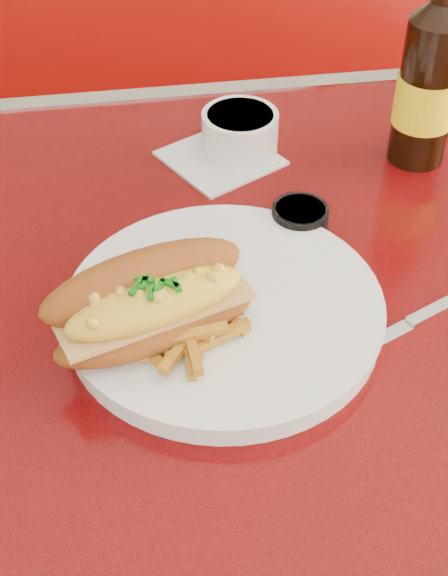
{
  "coord_description": "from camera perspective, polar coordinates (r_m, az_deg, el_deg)",
  "views": [
    {
      "loc": [
        -0.12,
        -0.58,
        1.31
      ],
      "look_at": [
        -0.03,
        -0.04,
        0.81
      ],
      "focal_mm": 50.0,
      "sensor_mm": 36.0,
      "label": 1
    }
  ],
  "objects": [
    {
      "name": "booth_bench_far",
      "position": [
        1.72,
        -3.28,
        6.18
      ],
      "size": [
        1.2,
        0.51,
        0.9
      ],
      "color": "maroon",
      "rests_on": "ground"
    },
    {
      "name": "knife",
      "position": [
        0.77,
        12.57,
        -2.76
      ],
      "size": [
        0.17,
        0.09,
        0.01
      ],
      "rotation": [
        0.0,
        0.0,
        0.42
      ],
      "color": "silver",
      "rests_on": "diner_table"
    },
    {
      "name": "sauce_cup_right",
      "position": [
        0.86,
        5.41,
        4.92
      ],
      "size": [
        0.06,
        0.06,
        0.03
      ],
      "rotation": [
        0.0,
        0.0,
        -0.04
      ],
      "color": "black",
      "rests_on": "diner_table"
    },
    {
      "name": "dinner_plate",
      "position": [
        0.75,
        0.0,
        -1.57
      ],
      "size": [
        0.36,
        0.36,
        0.02
      ],
      "rotation": [
        0.0,
        0.0,
        0.21
      ],
      "color": "white",
      "rests_on": "diner_table"
    },
    {
      "name": "fork",
      "position": [
        0.74,
        -0.41,
        -1.46
      ],
      "size": [
        0.03,
        0.17,
        0.0
      ],
      "rotation": [
        0.0,
        0.0,
        1.63
      ],
      "color": "silver",
      "rests_on": "dinner_plate"
    },
    {
      "name": "fries_pile",
      "position": [
        0.72,
        -4.22,
        -1.68
      ],
      "size": [
        0.12,
        0.11,
        0.03
      ],
      "primitive_type": null,
      "rotation": [
        0.0,
        0.0,
        -0.04
      ],
      "color": "orange",
      "rests_on": "dinner_plate"
    },
    {
      "name": "beer_bottle",
      "position": [
        0.96,
        14.37,
        14.19
      ],
      "size": [
        0.07,
        0.07,
        0.27
      ],
      "rotation": [
        0.0,
        0.0,
        0.03
      ],
      "color": "black",
      "rests_on": "diner_table"
    },
    {
      "name": "gravy_ramekin",
      "position": [
        0.98,
        1.14,
        11.08
      ],
      "size": [
        0.12,
        0.12,
        0.05
      ],
      "rotation": [
        0.0,
        0.0,
        -0.37
      ],
      "color": "white",
      "rests_on": "diner_table"
    },
    {
      "name": "diner_table",
      "position": [
        0.91,
        1.73,
        -7.44
      ],
      "size": [
        1.23,
        0.83,
        0.77
      ],
      "color": "#B90B0D",
      "rests_on": "ground"
    },
    {
      "name": "mac_hoagie",
      "position": [
        0.7,
        -5.17,
        -1.01
      ],
      "size": [
        0.21,
        0.15,
        0.08
      ],
      "rotation": [
        0.0,
        0.0,
        0.32
      ],
      "color": "#964C18",
      "rests_on": "dinner_plate"
    },
    {
      "name": "paper_napkin",
      "position": [
        0.97,
        -0.25,
        9.22
      ],
      "size": [
        0.16,
        0.16,
        0.0
      ],
      "primitive_type": "cube",
      "rotation": [
        0.0,
        0.0,
        0.5
      ],
      "color": "silver",
      "rests_on": "diner_table"
    }
  ]
}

